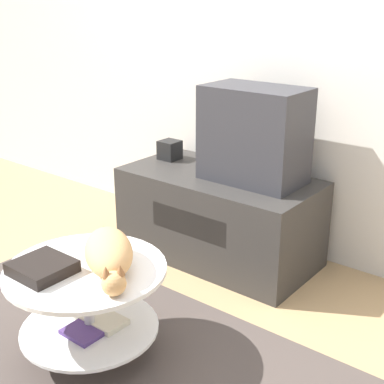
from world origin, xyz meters
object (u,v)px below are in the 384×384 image
speaker (170,150)px  dvd_box (42,267)px  cat (109,253)px  tv (254,135)px

speaker → dvd_box: bearing=-70.4°
dvd_box → cat: size_ratio=0.45×
speaker → dvd_box: size_ratio=0.53×
tv → speaker: (-0.61, 0.02, -0.20)m
speaker → cat: bearing=-59.9°
speaker → tv: bearing=-2.3°
speaker → cat: speaker is taller
tv → dvd_box: size_ratio=2.48×
speaker → cat: size_ratio=0.24×
dvd_box → cat: cat is taller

